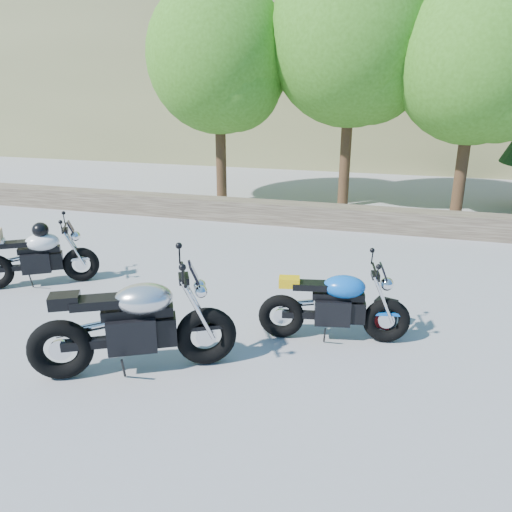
# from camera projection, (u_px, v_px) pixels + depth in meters

# --- Properties ---
(ground) EXTENTS (90.00, 90.00, 0.00)m
(ground) POSITION_uv_depth(u_px,v_px,m) (222.00, 330.00, 6.77)
(ground) COLOR gray
(ground) RESTS_ON ground
(stone_wall) EXTENTS (22.00, 0.55, 0.50)m
(stone_wall) POSITION_uv_depth(u_px,v_px,m) (299.00, 214.00, 11.69)
(stone_wall) COLOR #45392E
(stone_wall) RESTS_ON ground
(hillside) EXTENTS (80.00, 30.00, 15.00)m
(hillside) POSITION_uv_depth(u_px,v_px,m) (426.00, 3.00, 28.99)
(hillside) COLOR #696A42
(hillside) RESTS_ON ground
(tree_decid_left) EXTENTS (3.67, 3.67, 5.62)m
(tree_decid_left) POSITION_uv_depth(u_px,v_px,m) (222.00, 63.00, 12.65)
(tree_decid_left) COLOR #382314
(tree_decid_left) RESTS_ON ground
(tree_decid_mid) EXTENTS (4.08, 4.08, 6.24)m
(tree_decid_mid) POSITION_uv_depth(u_px,v_px,m) (356.00, 44.00, 12.05)
(tree_decid_mid) COLOR #382314
(tree_decid_mid) RESTS_ON ground
(tree_decid_right) EXTENTS (3.54, 3.54, 5.41)m
(tree_decid_right) POSITION_uv_depth(u_px,v_px,m) (481.00, 67.00, 10.98)
(tree_decid_right) COLOR #382314
(tree_decid_right) RESTS_ON ground
(silver_bike) EXTENTS (2.19, 1.22, 1.18)m
(silver_bike) POSITION_uv_depth(u_px,v_px,m) (135.00, 326.00, 5.65)
(silver_bike) COLOR black
(silver_bike) RESTS_ON ground
(white_bike) EXTENTS (1.72, 1.11, 1.06)m
(white_bike) POSITION_uv_depth(u_px,v_px,m) (36.00, 255.00, 8.11)
(white_bike) COLOR black
(white_bike) RESTS_ON ground
(blue_bike) EXTENTS (1.94, 0.63, 0.98)m
(blue_bike) POSITION_uv_depth(u_px,v_px,m) (335.00, 306.00, 6.38)
(blue_bike) COLOR black
(blue_bike) RESTS_ON ground
(backpack) EXTENTS (0.33, 0.31, 0.38)m
(backpack) POSITION_uv_depth(u_px,v_px,m) (385.00, 313.00, 6.85)
(backpack) COLOR black
(backpack) RESTS_ON ground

